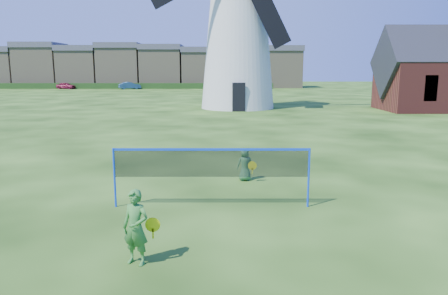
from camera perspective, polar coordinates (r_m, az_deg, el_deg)
ground at (r=11.07m, az=-1.04°, el=-8.13°), size 220.00×220.00×0.00m
windmill at (r=38.98m, az=1.88°, el=15.45°), size 15.06×6.55×20.18m
badminton_net at (r=10.89m, az=-1.68°, el=-2.22°), size 5.05×0.05×1.55m
player_girl at (r=8.02m, az=-11.73°, el=-10.43°), size 0.72×0.50×1.41m
player_boy at (r=13.63m, az=2.83°, el=-2.29°), size 0.64×0.44×1.04m
terraced_houses at (r=84.64m, az=-13.22°, el=10.54°), size 66.96×8.40×8.31m
hedge at (r=79.70m, az=-16.38°, el=7.92°), size 62.00×0.80×1.00m
car_left at (r=80.65m, az=-20.41°, el=7.76°), size 3.57×2.06×1.14m
car_right at (r=76.85m, az=-12.52°, el=8.10°), size 3.97×2.71×1.24m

